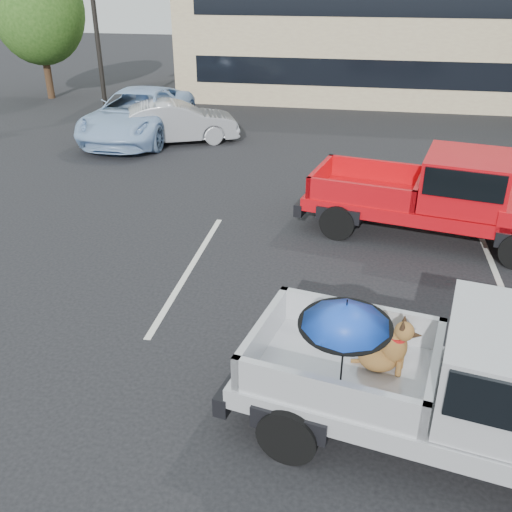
# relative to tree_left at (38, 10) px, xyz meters

# --- Properties ---
(ground) EXTENTS (90.00, 90.00, 0.00)m
(ground) POSITION_rel_tree_left_xyz_m (14.00, -17.00, -3.73)
(ground) COLOR black
(ground) RESTS_ON ground
(stripe_left) EXTENTS (0.12, 5.00, 0.01)m
(stripe_left) POSITION_rel_tree_left_xyz_m (11.00, -15.00, -3.73)
(stripe_left) COLOR silver
(stripe_left) RESTS_ON ground
(stripe_right) EXTENTS (0.12, 5.00, 0.01)m
(stripe_right) POSITION_rel_tree_left_xyz_m (17.00, -15.00, -3.73)
(stripe_right) COLOR silver
(stripe_right) RESTS_ON ground
(motel_building) EXTENTS (20.40, 8.40, 6.30)m
(motel_building) POSITION_rel_tree_left_xyz_m (16.00, 3.99, -0.53)
(motel_building) COLOR tan
(motel_building) RESTS_ON ground
(tree_left) EXTENTS (3.96, 3.96, 6.02)m
(tree_left) POSITION_rel_tree_left_xyz_m (0.00, 0.00, 0.00)
(tree_left) COLOR #332114
(tree_left) RESTS_ON ground
(silver_pickup) EXTENTS (5.96, 3.04, 2.06)m
(silver_pickup) POSITION_rel_tree_left_xyz_m (15.87, -19.07, -2.68)
(silver_pickup) COLOR black
(silver_pickup) RESTS_ON ground
(red_pickup) EXTENTS (6.13, 3.18, 1.92)m
(red_pickup) POSITION_rel_tree_left_xyz_m (16.25, -12.58, -2.68)
(red_pickup) COLOR black
(red_pickup) RESTS_ON ground
(silver_sedan) EXTENTS (4.45, 3.00, 1.39)m
(silver_sedan) POSITION_rel_tree_left_xyz_m (7.94, -6.13, -3.04)
(silver_sedan) COLOR #9FA1A6
(silver_sedan) RESTS_ON ground
(blue_suv) EXTENTS (2.71, 5.87, 1.63)m
(blue_suv) POSITION_rel_tree_left_xyz_m (6.47, -5.76, -2.92)
(blue_suv) COLOR #98BAE2
(blue_suv) RESTS_ON ground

